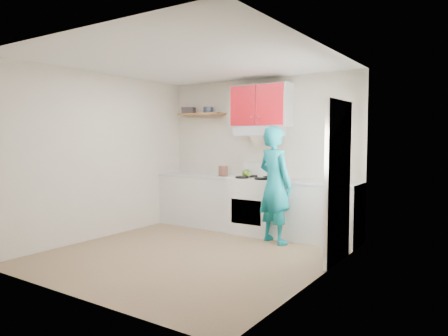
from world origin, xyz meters
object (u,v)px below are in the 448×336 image
Objects in this scene: person at (275,185)px; stove at (256,206)px; kettle at (247,173)px; crock at (223,172)px; tin at (208,110)px.

stove is at bearing -14.16° from person.
person is at bearing -35.41° from stove.
kettle is 0.46m from crock.
stove is 1.99m from tin.
stove is at bearing 0.48° from crock.
tin is 1.20m from crock.
crock is (-0.46, -0.03, 0.01)m from kettle.
stove is 5.60× the size of kettle.
kettle is 0.86m from person.
crock is 0.11× the size of person.
crock is (0.46, -0.20, -1.09)m from tin.
kettle is at bearing 172.50° from stove.
stove is 5.08× the size of tin.
stove is at bearing 4.06° from kettle.
tin reaches higher than stove.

